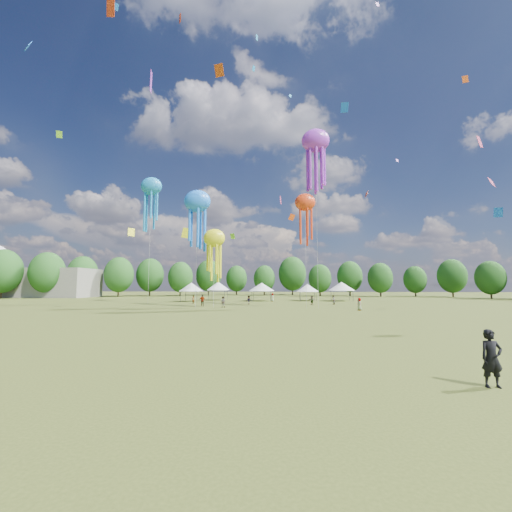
{
  "coord_description": "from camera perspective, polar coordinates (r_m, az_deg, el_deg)",
  "views": [
    {
      "loc": [
        1.45,
        -13.09,
        3.43
      ],
      "look_at": [
        -0.88,
        15.0,
        6.0
      ],
      "focal_mm": 22.35,
      "sensor_mm": 36.0,
      "label": 1
    }
  ],
  "objects": [
    {
      "name": "festival_tents",
      "position": [
        69.83,
        1.86,
        -5.53
      ],
      "size": [
        37.19,
        11.39,
        4.18
      ],
      "color": "#47474C",
      "rests_on": "ground"
    },
    {
      "name": "observer_main",
      "position": [
        13.83,
        36.56,
        -14.48
      ],
      "size": [
        0.72,
        0.49,
        1.92
      ],
      "primitive_type": "imported",
      "rotation": [
        0.0,
        0.0,
        0.04
      ],
      "color": "black",
      "rests_on": "ground"
    },
    {
      "name": "small_kites",
      "position": [
        60.76,
        3.02,
        21.81
      ],
      "size": [
        74.81,
        60.68,
        45.53
      ],
      "color": "#1C77FF",
      "rests_on": "ground"
    },
    {
      "name": "show_kites",
      "position": [
        53.25,
        -5.32,
        10.2
      ],
      "size": [
        34.54,
        13.26,
        27.4
      ],
      "color": "#1C77FF",
      "rests_on": "ground"
    },
    {
      "name": "treeline",
      "position": [
        75.85,
        0.72,
        -2.86
      ],
      "size": [
        201.57,
        95.24,
        13.43
      ],
      "color": "#38281C",
      "rests_on": "ground"
    },
    {
      "name": "hangar",
      "position": [
        112.41,
        -36.16,
        -3.92
      ],
      "size": [
        40.0,
        12.0,
        8.0
      ],
      "primitive_type": "cube",
      "color": "gray",
      "rests_on": "ground"
    },
    {
      "name": "ground",
      "position": [
        13.61,
        -1.63,
        -19.8
      ],
      "size": [
        300.0,
        300.0,
        0.0
      ],
      "primitive_type": "plane",
      "color": "#384416",
      "rests_on": "ground"
    },
    {
      "name": "spectator_near",
      "position": [
        49.41,
        -5.95,
        -8.19
      ],
      "size": [
        0.83,
        0.65,
        1.68
      ],
      "primitive_type": "imported",
      "rotation": [
        0.0,
        0.0,
        3.12
      ],
      "color": "gray",
      "rests_on": "ground"
    },
    {
      "name": "spectators_far",
      "position": [
        55.65,
        3.99,
        -7.88
      ],
      "size": [
        27.22,
        22.99,
        1.85
      ],
      "color": "gray",
      "rests_on": "ground"
    }
  ]
}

